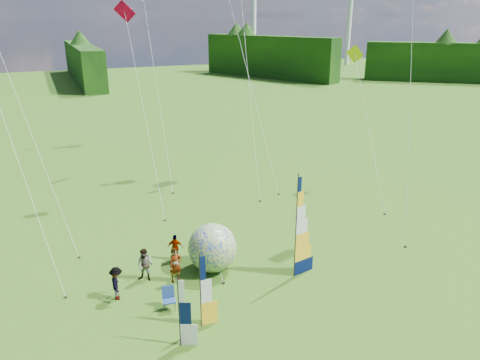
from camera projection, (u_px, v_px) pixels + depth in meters
name	position (u px, v px, depth m)	size (l,w,h in m)	color
ground	(296.00, 322.00, 20.69)	(220.00, 220.00, 0.00)	#52751D
treeline_ring	(300.00, 240.00, 19.36)	(210.00, 210.00, 8.00)	#265510
turbine_left	(350.00, 6.00, 124.04)	(8.00, 1.20, 30.00)	silver
turbine_right	(254.00, 6.00, 120.81)	(8.00, 1.20, 30.00)	silver
feather_banner_main	(296.00, 229.00, 23.38)	(1.46, 0.10, 5.45)	#050F3F
side_banner_left	(200.00, 292.00, 19.84)	(0.95, 0.10, 3.41)	yellow
side_banner_far	(179.00, 313.00, 18.71)	(0.92, 0.10, 3.07)	white
bol_inflatable	(213.00, 248.00, 24.52)	(2.59, 2.59, 2.59)	#002AA4
spectator_a	(175.00, 265.00, 23.56)	(0.67, 0.44, 1.85)	#66594C
spectator_b	(145.00, 265.00, 23.66)	(0.85, 0.42, 1.75)	#66594C
spectator_c	(117.00, 283.00, 22.12)	(1.07, 0.40, 1.66)	#66594C
spectator_d	(175.00, 247.00, 25.71)	(0.88, 0.36, 1.50)	#66594C
camp_chair	(169.00, 299.00, 21.39)	(0.63, 0.63, 1.08)	navy
kite_whale	(247.00, 61.00, 37.27)	(2.78, 14.39, 18.75)	black
kite_rainbow_delta	(22.00, 96.00, 24.80)	(8.71, 10.52, 17.56)	#F6083F
kite_parafoil	(413.00, 61.00, 27.46)	(7.44, 10.15, 20.54)	red
small_kite_red	(143.00, 103.00, 31.71)	(2.80, 10.20, 14.36)	#C40028
small_kite_orange	(249.00, 81.00, 35.56)	(4.33, 10.95, 16.15)	orange
small_kite_yellow	(370.00, 120.00, 33.94)	(5.00, 10.61, 11.19)	#CCD500
small_kite_pink	(9.00, 129.00, 21.54)	(4.82, 7.20, 15.73)	#DB5D90
small_kite_green	(156.00, 79.00, 37.45)	(3.33, 12.65, 15.96)	green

